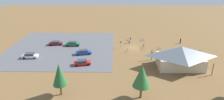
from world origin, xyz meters
The scene contains 21 objects.
ground centered at (0.00, 0.00, 0.00)m, with size 160.00×160.00×0.00m, color brown.
parking_lot_asphalt centered at (22.57, 0.56, 0.03)m, with size 32.44×32.26×0.05m, color #56565B.
bike_pavilion centered at (-10.43, 13.46, 3.05)m, with size 12.95×8.71×5.52m.
trash_bin centered at (0.59, -7.52, 0.45)m, with size 0.60×0.60×0.90m, color brown.
lot_sign centered at (4.06, 0.10, 1.41)m, with size 0.56×0.08×2.20m.
pine_west centered at (16.28, 26.08, 4.41)m, with size 2.78×2.78×6.64m.
pine_far_east centered at (0.79, 26.82, 4.62)m, with size 3.38×3.38×6.76m.
bicycle_red_lone_east centered at (-4.99, 5.01, 0.35)m, with size 0.98×1.44×0.79m.
bicycle_orange_edge_south centered at (-3.31, -1.27, 0.36)m, with size 0.76×1.63×0.79m.
bicycle_white_mid_cluster centered at (2.21, 3.43, 0.37)m, with size 0.50×1.74×0.79m.
bicycle_teal_yard_center centered at (-7.65, 1.93, 0.37)m, with size 0.94×1.43×0.84m.
bicycle_yellow_by_bin centered at (-2.68, 1.67, 0.40)m, with size 1.40×1.16×0.88m.
bicycle_blue_yard_front centered at (-3.51, -6.42, 0.35)m, with size 1.55×0.71×0.75m.
bicycle_black_yard_left centered at (-7.44, 4.65, 0.39)m, with size 1.72×0.73×0.88m.
car_maroon_mid_lot centered at (25.10, -2.10, 0.70)m, with size 4.62×2.39×1.29m.
car_blue_second_row centered at (14.95, 5.64, 0.72)m, with size 4.78×2.76×1.34m.
car_white_by_curb centered at (29.32, 8.50, 0.75)m, with size 4.29×2.00×1.41m.
car_green_aisle_side centered at (19.41, -1.41, 0.74)m, with size 4.54×2.03×1.38m.
car_red_front_row centered at (14.22, 12.69, 0.73)m, with size 4.57×2.69×1.37m.
visitor_near_lot centered at (-15.81, -4.23, 0.98)m, with size 0.39×0.36×1.86m.
visitor_by_pavilion centered at (1.06, -4.23, 0.89)m, with size 0.40×0.39×1.69m.
Camera 1 is at (5.73, 60.29, 23.04)m, focal length 32.92 mm.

